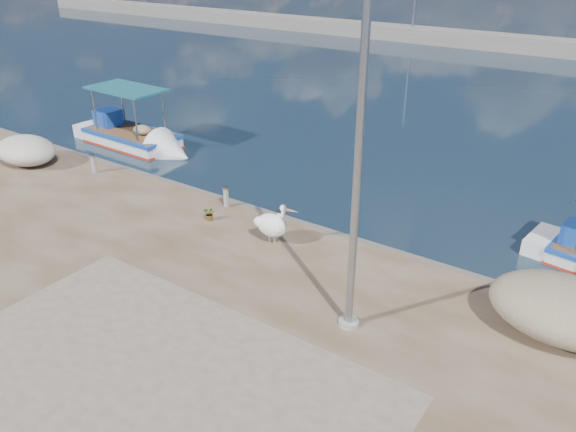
# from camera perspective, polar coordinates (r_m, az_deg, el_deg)

# --- Properties ---
(ground) EXTENTS (1400.00, 1400.00, 0.00)m
(ground) POSITION_cam_1_polar(r_m,az_deg,el_deg) (13.28, -9.52, -11.10)
(ground) COLOR #162635
(ground) RESTS_ON ground
(quay_patch) EXTENTS (9.00, 7.00, 0.01)m
(quay_patch) POSITION_cam_1_polar(r_m,az_deg,el_deg) (10.92, -17.01, -18.45)
(quay_patch) COLOR gray
(quay_patch) RESTS_ON quay
(breakwater) EXTENTS (120.00, 2.20, 7.50)m
(breakwater) POSITION_cam_1_polar(r_m,az_deg,el_deg) (48.51, 25.99, 15.11)
(breakwater) COLOR gray
(breakwater) RESTS_ON ground
(boat_left) EXTENTS (6.00, 2.12, 2.86)m
(boat_left) POSITION_cam_1_polar(r_m,az_deg,el_deg) (25.31, -15.60, 7.52)
(boat_left) COLOR white
(boat_left) RESTS_ON ground
(pelican) EXTENTS (1.26, 0.79, 1.20)m
(pelican) POSITION_cam_1_polar(r_m,az_deg,el_deg) (15.15, -1.59, -0.87)
(pelican) COLOR tan
(pelican) RESTS_ON quay
(lamp_post) EXTENTS (0.44, 0.96, 7.00)m
(lamp_post) POSITION_cam_1_polar(r_m,az_deg,el_deg) (10.80, 7.05, 3.26)
(lamp_post) COLOR gray
(lamp_post) RESTS_ON quay
(bollard_near) EXTENTS (0.22, 0.22, 0.67)m
(bollard_near) POSITION_cam_1_polar(r_m,az_deg,el_deg) (17.44, -6.32, 2.05)
(bollard_near) COLOR gray
(bollard_near) RESTS_ON quay
(bollard_far) EXTENTS (0.22, 0.22, 0.67)m
(bollard_far) POSITION_cam_1_polar(r_m,az_deg,el_deg) (21.11, -19.17, 5.14)
(bollard_far) COLOR gray
(bollard_far) RESTS_ON quay
(potted_plant) EXTENTS (0.39, 0.34, 0.43)m
(potted_plant) POSITION_cam_1_polar(r_m,az_deg,el_deg) (16.70, -7.96, 0.24)
(potted_plant) COLOR #33722D
(potted_plant) RESTS_ON quay
(net_pile_c) EXTENTS (3.09, 2.21, 1.21)m
(net_pile_c) POSITION_cam_1_polar(r_m,az_deg,el_deg) (13.09, 26.34, -8.52)
(net_pile_c) COLOR tan
(net_pile_c) RESTS_ON quay
(net_pile_a) EXTENTS (2.51, 1.82, 1.03)m
(net_pile_a) POSITION_cam_1_polar(r_m,az_deg,el_deg) (22.86, -25.09, 6.07)
(net_pile_a) COLOR silver
(net_pile_a) RESTS_ON quay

